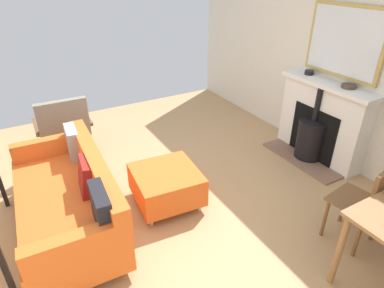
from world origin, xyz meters
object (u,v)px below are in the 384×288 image
at_px(dining_chair_near_fireplace, 368,199).
at_px(sofa, 71,199).
at_px(armchair_accent, 63,125).
at_px(mantel_bowl_near, 309,72).
at_px(mantel_bowl_far, 349,86).
at_px(fireplace, 319,125).
at_px(ottoman, 166,184).

bearing_deg(dining_chair_near_fireplace, sofa, -34.42).
height_order(armchair_accent, dining_chair_near_fireplace, armchair_accent).
height_order(mantel_bowl_near, armchair_accent, mantel_bowl_near).
xyz_separation_m(mantel_bowl_far, armchair_accent, (2.94, -1.84, -0.57)).
distance_m(mantel_bowl_far, dining_chair_near_fireplace, 1.52).
distance_m(mantel_bowl_near, dining_chair_near_fireplace, 1.99).
distance_m(armchair_accent, dining_chair_near_fireplace, 3.52).
height_order(mantel_bowl_far, sofa, mantel_bowl_far).
bearing_deg(mantel_bowl_near, armchair_accent, -22.95).
relative_size(fireplace, armchair_accent, 1.47).
xyz_separation_m(sofa, dining_chair_near_fireplace, (-2.22, 1.52, 0.17)).
bearing_deg(dining_chair_near_fireplace, mantel_bowl_near, -119.54).
bearing_deg(mantel_bowl_near, fireplace, 82.03).
bearing_deg(fireplace, dining_chair_near_fireplace, 55.72).
xyz_separation_m(mantel_bowl_near, sofa, (3.16, 0.14, -0.73)).
xyz_separation_m(mantel_bowl_near, dining_chair_near_fireplace, (0.94, 1.66, -0.55)).
relative_size(mantel_bowl_near, dining_chair_near_fireplace, 0.14).
bearing_deg(mantel_bowl_far, sofa, -8.22).
relative_size(sofa, armchair_accent, 2.05).
distance_m(fireplace, mantel_bowl_near, 0.70).
distance_m(mantel_bowl_far, armchair_accent, 3.51).
bearing_deg(fireplace, armchair_accent, -28.92).
bearing_deg(mantel_bowl_near, mantel_bowl_far, 90.00).
relative_size(armchair_accent, dining_chair_near_fireplace, 1.01).
bearing_deg(sofa, dining_chair_near_fireplace, 145.58).
height_order(mantel_bowl_near, sofa, mantel_bowl_near).
distance_m(ottoman, dining_chair_near_fireplace, 1.91).
bearing_deg(fireplace, ottoman, -2.45).
bearing_deg(armchair_accent, dining_chair_near_fireplace, 124.51).
bearing_deg(ottoman, mantel_bowl_near, -173.29).
relative_size(fireplace, sofa, 0.72).
height_order(fireplace, mantel_bowl_near, mantel_bowl_near).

